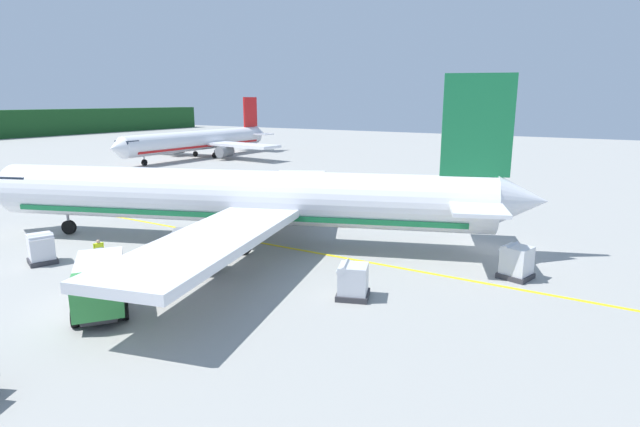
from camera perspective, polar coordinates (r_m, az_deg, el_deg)
ground at (r=66.20m, az=-26.36°, el=2.44°), size 240.00×320.00×0.20m
airliner_foreground at (r=36.42m, az=-8.88°, el=1.75°), size 33.70×40.17×11.90m
airliner_mid_apron at (r=93.83m, az=-13.37°, el=8.05°), size 37.83×31.52×10.81m
service_truck_fuel at (r=27.30m, az=-23.72°, el=-7.27°), size 5.25×5.85×2.40m
cargo_container_near at (r=31.70m, az=21.38°, el=-5.18°), size 2.06×2.06×2.05m
cargo_container_mid at (r=26.77m, az=3.72°, el=-7.69°), size 2.15×2.15×1.94m
cargo_container_far at (r=36.79m, az=-29.09°, el=-3.52°), size 2.07×2.07×2.03m
crew_marshaller at (r=34.53m, az=-23.81°, el=-3.86°), size 0.59×0.38×1.73m
apron_guide_line at (r=35.24m, az=-2.26°, el=-4.15°), size 0.30×60.00×0.01m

